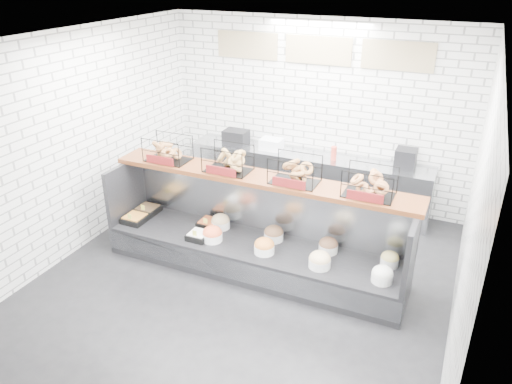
% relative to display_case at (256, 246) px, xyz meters
% --- Properties ---
extents(ground, '(5.50, 5.50, 0.00)m').
position_rel_display_case_xyz_m(ground, '(-0.01, -0.34, -0.33)').
color(ground, black).
rests_on(ground, ground).
extents(room_shell, '(5.02, 5.51, 3.01)m').
position_rel_display_case_xyz_m(room_shell, '(-0.01, 0.26, 1.73)').
color(room_shell, white).
rests_on(room_shell, ground).
extents(display_case, '(4.00, 0.90, 1.20)m').
position_rel_display_case_xyz_m(display_case, '(0.00, 0.00, 0.00)').
color(display_case, black).
rests_on(display_case, ground).
extents(bagel_shelf, '(4.10, 0.50, 0.40)m').
position_rel_display_case_xyz_m(bagel_shelf, '(-0.01, 0.17, 1.05)').
color(bagel_shelf, '#49220F').
rests_on(bagel_shelf, display_case).
extents(prep_counter, '(4.00, 0.60, 1.20)m').
position_rel_display_case_xyz_m(prep_counter, '(-0.01, 2.09, 0.14)').
color(prep_counter, '#93969B').
rests_on(prep_counter, ground).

